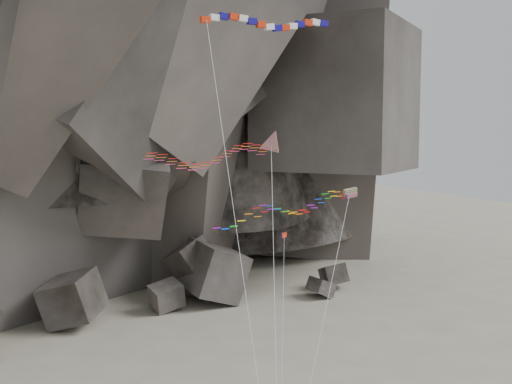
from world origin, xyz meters
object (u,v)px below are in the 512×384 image
banner_kite (267,26)px  parafoil_kite (281,209)px  pennant_kite (283,279)px  delta_kite (206,155)px

banner_kite → parafoil_kite: banner_kite is taller
banner_kite → pennant_kite: bearing=-79.2°
delta_kite → banner_kite: size_ratio=0.73×
banner_kite → pennant_kite: banner_kite is taller
parafoil_kite → pennant_kite: (0.40, 0.25, -5.20)m
parafoil_kite → pennant_kite: size_ratio=1.25×
banner_kite → pennant_kite: (0.11, -1.97, -18.07)m
delta_kite → parafoil_kite: 6.64m
delta_kite → pennant_kite: size_ratio=1.56×
delta_kite → banner_kite: 10.54m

